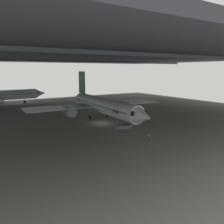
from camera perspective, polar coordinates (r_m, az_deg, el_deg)
ground_plane at (r=55.24m, az=-2.52°, el=-2.69°), size 110.00×110.00×0.00m
hangar_structure at (r=66.20m, az=-8.94°, el=13.18°), size 121.00×99.00×16.56m
airplane_main at (r=58.94m, az=-2.29°, el=1.57°), size 36.10×37.37×11.66m
boarding_stairs at (r=50.30m, az=2.50°, el=-3.10°), size 4.32×1.75×4.70m
crew_worker_near_nose at (r=41.55m, az=8.70°, el=-5.74°), size 0.44×0.40×1.65m
crew_worker_by_stairs at (r=51.56m, az=1.22°, el=-2.56°), size 0.39×0.46×1.61m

